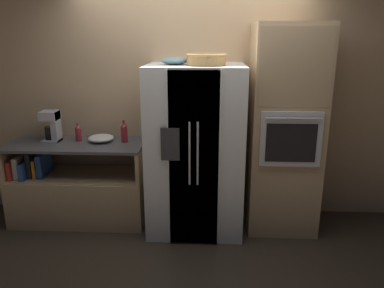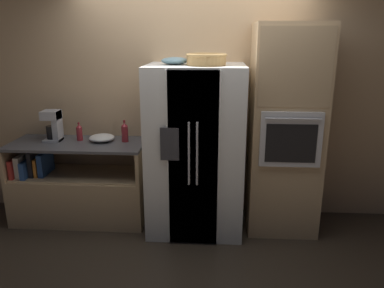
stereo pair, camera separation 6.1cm
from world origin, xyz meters
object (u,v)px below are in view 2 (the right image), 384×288
refrigerator (196,150)px  bottle_tall (79,132)px  bottle_short (125,132)px  mixing_bowl (102,138)px  wall_oven (285,131)px  coffee_maker (54,124)px  wicker_basket (206,59)px  fruit_bowl (175,61)px

refrigerator → bottle_tall: refrigerator is taller
bottle_short → mixing_bowl: bearing=179.2°
wall_oven → coffee_maker: (-2.48, 0.08, 0.01)m
refrigerator → bottle_tall: 1.31m
refrigerator → coffee_maker: 1.58m
refrigerator → bottle_short: size_ratio=7.24×
bottle_tall → bottle_short: size_ratio=0.84×
wall_oven → wicker_basket: bearing=-169.3°
wicker_basket → wall_oven: bearing=10.7°
bottle_short → bottle_tall: bearing=178.4°
wicker_basket → bottle_tall: bearing=169.5°
bottle_short → coffee_maker: 0.78m
bottle_short → coffee_maker: size_ratio=0.71×
fruit_bowl → mixing_bowl: bearing=169.2°
wicker_basket → coffee_maker: 1.83m
wicker_basket → fruit_bowl: wicker_basket is taller
refrigerator → bottle_short: bearing=167.8°
refrigerator → bottle_tall: bearing=171.9°
refrigerator → wall_oven: (0.92, 0.08, 0.20)m
refrigerator → bottle_short: refrigerator is taller
fruit_bowl → coffee_maker: 1.53m
wall_oven → wicker_basket: wall_oven is taller
bottle_tall → coffee_maker: bearing=-173.9°
mixing_bowl → coffee_maker: (-0.52, -0.02, 0.15)m
refrigerator → wall_oven: bearing=4.8°
wall_oven → mixing_bowl: 1.96m
fruit_bowl → bottle_tall: (-1.09, 0.17, -0.79)m
refrigerator → wall_oven: wall_oven is taller
wicker_basket → fruit_bowl: (-0.31, 0.09, -0.02)m
mixing_bowl → bottle_tall: bearing=177.6°
fruit_bowl → bottle_tall: size_ratio=1.31×
fruit_bowl → refrigerator: bearing=-3.9°
mixing_bowl → bottle_short: bearing=-0.8°
fruit_bowl → bottle_short: 0.97m
bottle_short → fruit_bowl: bearing=-15.1°
wall_oven → coffee_maker: bearing=178.2°
refrigerator → mixing_bowl: 1.06m
wicker_basket → bottle_short: (-0.89, 0.25, -0.80)m
wicker_basket → mixing_bowl: wicker_basket is taller
mixing_bowl → coffee_maker: size_ratio=0.82×
refrigerator → wicker_basket: size_ratio=4.40×
wall_oven → bottle_tall: (-2.21, 0.11, -0.08)m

